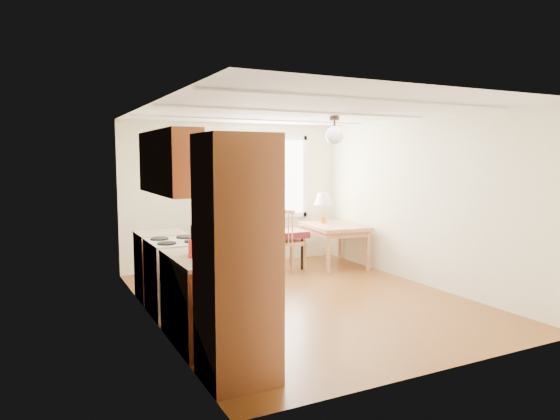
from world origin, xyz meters
TOP-DOWN VIEW (x-y plane):
  - room_shell at (0.00, 0.00)m, footprint 4.60×5.60m
  - kitchen_run at (-1.72, -0.63)m, footprint 0.65×3.40m
  - window_unit at (0.60, 2.47)m, footprint 1.64×0.05m
  - pendant_light at (0.70, 0.40)m, footprint 0.26×0.26m
  - refrigerator at (-0.10, 2.02)m, footprint 0.65×0.68m
  - bench at (0.25, 1.82)m, footprint 1.48×0.66m
  - dining_table at (1.50, 1.60)m, footprint 1.01×1.27m
  - chair at (0.59, 1.61)m, footprint 0.51×0.50m
  - table_lamp at (1.40, 1.83)m, footprint 0.31×0.31m
  - coffee_maker at (-1.72, -0.79)m, footprint 0.20×0.24m
  - kettle at (-1.77, -0.87)m, footprint 0.13×0.13m

SIDE VIEW (x-z plane):
  - bench at x=0.25m, z-range 0.26..0.93m
  - chair at x=0.59m, z-range 0.08..1.12m
  - dining_table at x=1.50m, z-range 0.27..1.01m
  - refrigerator at x=-0.10m, z-range 0.00..1.55m
  - kitchen_run at x=-1.72m, z-range -0.26..1.94m
  - kettle at x=-1.77m, z-range 0.88..1.12m
  - coffee_maker at x=-1.72m, z-range 0.86..1.18m
  - table_lamp at x=1.40m, z-range 0.86..1.40m
  - room_shell at x=0.00m, z-range -0.06..2.56m
  - window_unit at x=0.60m, z-range 0.79..2.31m
  - pendant_light at x=0.70m, z-range 2.04..2.44m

